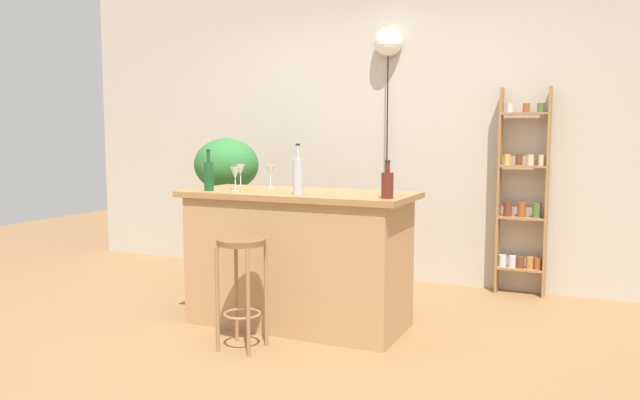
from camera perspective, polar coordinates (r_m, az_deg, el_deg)
ground at (r=4.27m, az=-3.74°, el=-12.15°), size 12.00×12.00×0.00m
back_wall at (r=5.85m, az=5.26°, el=6.68°), size 6.40×0.10×2.80m
kitchen_counter at (r=4.41m, az=-1.94°, el=-5.24°), size 1.59×0.69×0.93m
bar_stool at (r=3.94m, az=-7.05°, el=-6.19°), size 0.30×0.30×0.69m
spice_shelf at (r=5.45m, az=17.75°, el=0.27°), size 0.39×0.14×1.70m
plant_stool at (r=5.69m, az=-8.29°, el=-5.22°), size 0.31×0.31×0.45m
potted_plant at (r=5.59m, az=-8.40°, el=2.47°), size 0.57×0.52×0.83m
bottle_vinegar at (r=4.46m, az=-9.97°, el=2.21°), size 0.07×0.07×0.29m
bottle_spirits_clear at (r=4.12m, az=-2.00°, el=2.22°), size 0.07×0.07×0.33m
bottle_olive_oil at (r=3.90m, az=6.08°, el=1.42°), size 0.07×0.07×0.23m
wine_glass_left at (r=4.86m, az=-7.16°, el=2.67°), size 0.07×0.07×0.16m
wine_glass_center at (r=4.68m, az=-4.48°, el=2.57°), size 0.07×0.07×0.16m
wine_glass_right at (r=4.46m, az=-7.63°, el=2.36°), size 0.07×0.07×0.16m
pendant_globe_light at (r=5.76m, az=6.15°, el=13.77°), size 0.25×0.25×2.26m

